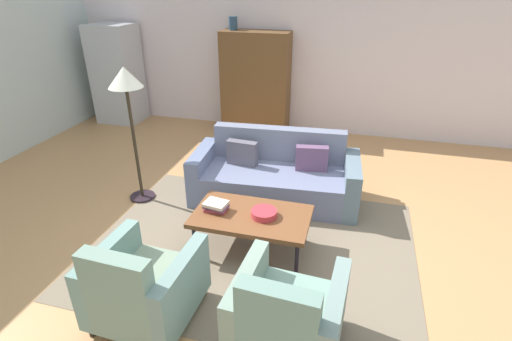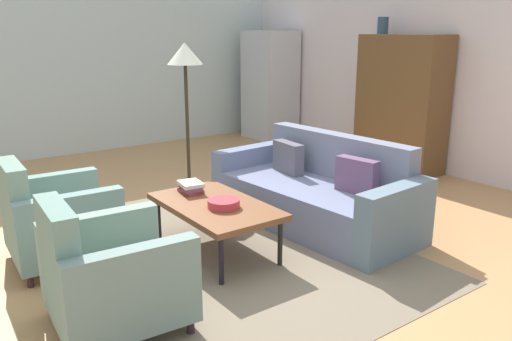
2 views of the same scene
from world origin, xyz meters
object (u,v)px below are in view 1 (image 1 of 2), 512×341
(armchair_right, at_px, (286,320))
(refrigerator, at_px, (117,74))
(vase_tall, at_px, (233,23))
(floor_lamp, at_px, (127,90))
(book_stack, at_px, (216,206))
(armchair_left, at_px, (142,290))
(fruit_bowl, at_px, (264,213))
(couch, at_px, (276,176))
(cabinet, at_px, (256,83))
(coffee_table, at_px, (252,217))

(armchair_right, distance_m, refrigerator, 6.26)
(refrigerator, bearing_deg, vase_tall, 2.42)
(floor_lamp, bearing_deg, book_stack, -27.83)
(armchair_left, relative_size, vase_tall, 3.93)
(book_stack, distance_m, vase_tall, 3.90)
(fruit_bowl, distance_m, vase_tall, 4.03)
(vase_tall, bearing_deg, couch, -60.60)
(armchair_left, relative_size, floor_lamp, 0.51)
(cabinet, distance_m, refrigerator, 2.76)
(couch, distance_m, vase_tall, 3.10)
(cabinet, bearing_deg, coffee_table, -75.50)
(fruit_bowl, bearing_deg, book_stack, -177.39)
(couch, xyz_separation_m, coffee_table, (0.01, -1.19, 0.12))
(couch, bearing_deg, book_stack, 68.63)
(book_stack, xyz_separation_m, vase_tall, (-0.92, 3.51, 1.42))
(armchair_right, bearing_deg, couch, 107.96)
(cabinet, xyz_separation_m, vase_tall, (-0.40, -0.00, 1.01))
(armchair_right, distance_m, book_stack, 1.51)
(couch, relative_size, vase_tall, 9.64)
(cabinet, relative_size, floor_lamp, 1.05)
(fruit_bowl, bearing_deg, refrigerator, 138.27)
(armchair_left, xyz_separation_m, vase_tall, (-0.70, 4.65, 1.57))
(coffee_table, xyz_separation_m, vase_tall, (-1.30, 3.49, 1.51))
(vase_tall, relative_size, floor_lamp, 0.13)
(armchair_right, xyz_separation_m, cabinet, (-1.50, 4.66, 0.56))
(couch, distance_m, fruit_bowl, 1.21)
(cabinet, xyz_separation_m, refrigerator, (-2.76, -0.10, 0.03))
(cabinet, distance_m, floor_lamp, 2.98)
(armchair_left, bearing_deg, armchair_right, 2.35)
(armchair_right, height_order, floor_lamp, floor_lamp)
(couch, distance_m, floor_lamp, 2.11)
(couch, relative_size, coffee_table, 1.80)
(couch, relative_size, fruit_bowl, 8.12)
(coffee_table, height_order, armchair_right, armchair_right)
(armchair_right, xyz_separation_m, fruit_bowl, (-0.46, 1.17, 0.13))
(coffee_table, distance_m, armchair_left, 1.31)
(book_stack, bearing_deg, cabinet, 98.48)
(couch, bearing_deg, armchair_left, 71.52)
(coffee_table, relative_size, floor_lamp, 0.70)
(floor_lamp, bearing_deg, refrigerator, 125.94)
(coffee_table, bearing_deg, vase_tall, 110.49)
(couch, relative_size, armchair_right, 2.46)
(fruit_bowl, bearing_deg, coffee_table, 180.00)
(couch, xyz_separation_m, cabinet, (-0.90, 2.30, 0.61))
(armchair_left, bearing_deg, floor_lamp, 123.10)
(book_stack, height_order, vase_tall, vase_tall)
(coffee_table, distance_m, armchair_right, 1.31)
(cabinet, relative_size, refrigerator, 0.97)
(refrigerator, bearing_deg, book_stack, -46.06)
(cabinet, bearing_deg, armchair_right, -72.16)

